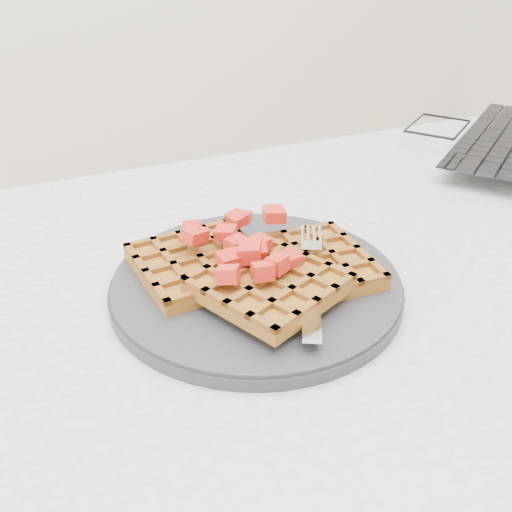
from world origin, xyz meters
The scene contains 6 objects.
table centered at (0.00, 0.00, 0.64)m, with size 1.20×0.80×0.75m.
plate centered at (-0.10, 0.03, 0.76)m, with size 0.29×0.29×0.02m, color #242527.
waffles centered at (-0.10, 0.03, 0.78)m, with size 0.22×0.21×0.03m.
strawberry_pile centered at (-0.10, 0.03, 0.80)m, with size 0.15×0.15×0.02m, color #9C120F, non-canonical shape.
fork centered at (-0.06, -0.01, 0.77)m, with size 0.02×0.18×0.02m, color silver, non-canonical shape.
laptop centered at (0.41, 0.24, 0.79)m, with size 0.44×0.42×0.25m.
Camera 1 is at (-0.29, -0.40, 1.07)m, focal length 40.00 mm.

